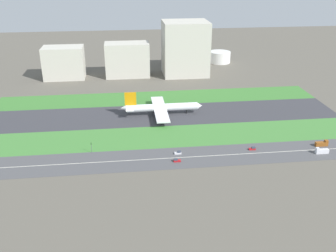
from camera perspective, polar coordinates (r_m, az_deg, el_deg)
ground_plane at (r=306.54m, az=-0.80°, el=1.70°), size 800.00×800.00×0.00m
runway at (r=306.52m, az=-0.80°, el=1.70°), size 280.00×46.00×0.10m
grass_median_north at (r=344.69m, az=-1.52°, el=4.24°), size 280.00×36.00×0.10m
grass_median_south at (r=269.17m, az=0.13°, el=-1.54°), size 280.00×36.00×0.10m
highway at (r=240.85m, az=1.06°, el=-4.77°), size 280.00×28.00×0.10m
highway_centerline at (r=240.83m, az=1.06°, el=-4.75°), size 266.00×0.50×0.01m
airliner at (r=304.08m, az=-1.16°, el=2.77°), size 65.00×56.00×19.70m
truck_0 at (r=264.58m, az=21.90°, el=-3.47°), size 8.40×2.50×4.00m
truck_1 at (r=274.83m, az=21.93°, el=-2.46°), size 8.40×2.50×4.00m
car_0 at (r=236.14m, az=1.31°, el=-5.15°), size 4.40×1.80×2.00m
car_1 at (r=256.27m, az=12.47°, el=-3.30°), size 4.40×1.80×2.00m
car_2 at (r=245.15m, az=1.52°, el=-4.00°), size 4.40×1.80×2.00m
traffic_light at (r=249.62m, az=-11.34°, el=-3.09°), size 0.36×0.50×7.20m
terminal_building at (r=413.16m, az=-15.23°, el=9.08°), size 40.91×25.48×32.69m
hangar_building at (r=408.45m, az=-6.08°, el=9.79°), size 45.45×24.56×35.13m
office_tower at (r=411.38m, az=2.58°, el=11.48°), size 46.79×38.89×55.82m
fuel_tank_west at (r=458.33m, az=0.51°, el=10.02°), size 19.61×19.61×12.92m
fuel_tank_centre at (r=463.45m, az=4.48°, el=10.06°), size 18.64×18.64×12.17m
fuel_tank_east at (r=469.15m, az=7.71°, el=10.14°), size 25.23×25.23×13.08m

